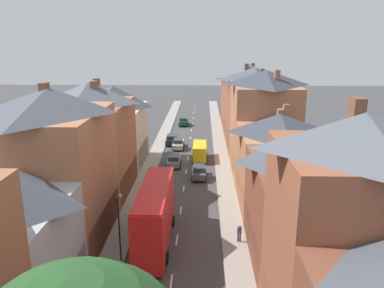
{
  "coord_description": "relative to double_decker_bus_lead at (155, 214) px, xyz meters",
  "views": [
    {
      "loc": [
        2.24,
        -17.84,
        17.24
      ],
      "look_at": [
        0.7,
        33.98,
        2.78
      ],
      "focal_mm": 35.0,
      "sensor_mm": 36.0,
      "label": 1
    }
  ],
  "objects": [
    {
      "name": "pavement_left",
      "position": [
        -3.29,
        26.63,
        -2.75
      ],
      "size": [
        2.2,
        104.0,
        0.14
      ],
      "primitive_type": "cube",
      "color": "gray",
      "rests_on": "ground"
    },
    {
      "name": "car_parked_right_a",
      "position": [
        0.01,
        29.88,
        -1.98
      ],
      "size": [
        1.9,
        4.54,
        1.65
      ],
      "color": "#B7BABF",
      "rests_on": "ground"
    },
    {
      "name": "car_mid_black",
      "position": [
        0.01,
        20.89,
        -2.0
      ],
      "size": [
        1.9,
        3.98,
        1.62
      ],
      "color": "gray",
      "rests_on": "ground"
    },
    {
      "name": "terrace_row_left",
      "position": [
        -8.38,
        0.99,
        3.54
      ],
      "size": [
        8.0,
        50.76,
        14.34
      ],
      "color": "#A36042",
      "rests_on": "ground"
    },
    {
      "name": "pedestrian_mid_left",
      "position": [
        7.32,
        0.27,
        -1.78
      ],
      "size": [
        0.36,
        0.22,
        1.61
      ],
      "color": "#23232D",
      "rests_on": "pavement_right"
    },
    {
      "name": "car_near_silver",
      "position": [
        0.01,
        47.06,
        -1.96
      ],
      "size": [
        1.9,
        4.05,
        1.7
      ],
      "color": "#144728",
      "rests_on": "ground"
    },
    {
      "name": "pedestrian_mid_right",
      "position": [
        -2.67,
        6.65,
        -1.78
      ],
      "size": [
        0.36,
        0.22,
        1.61
      ],
      "color": "#3D4256",
      "rests_on": "pavement_left"
    },
    {
      "name": "delivery_van",
      "position": [
        3.61,
        23.98,
        -1.48
      ],
      "size": [
        2.2,
        5.2,
        2.41
      ],
      "color": "yellow",
      "rests_on": "ground"
    },
    {
      "name": "street_lamp",
      "position": [
        -2.44,
        -2.81,
        0.43
      ],
      "size": [
        0.2,
        1.12,
        5.5
      ],
      "color": "black",
      "rests_on": "ground"
    },
    {
      "name": "car_near_blue",
      "position": [
        3.61,
        16.25,
        -1.97
      ],
      "size": [
        1.9,
        4.08,
        1.69
      ],
      "color": "#4C515B",
      "rests_on": "ground"
    },
    {
      "name": "pavement_right",
      "position": [
        6.91,
        26.63,
        -2.75
      ],
      "size": [
        2.2,
        104.0,
        0.14
      ],
      "primitive_type": "cube",
      "color": "gray",
      "rests_on": "ground"
    },
    {
      "name": "double_decker_bus_lead",
      "position": [
        0.0,
        0.0,
        0.0
      ],
      "size": [
        2.74,
        10.8,
        5.3
      ],
      "color": "red",
      "rests_on": "ground"
    },
    {
      "name": "car_parked_left_a",
      "position": [
        -1.29,
        32.41,
        -1.98
      ],
      "size": [
        1.9,
        4.38,
        1.67
      ],
      "color": "black",
      "rests_on": "ground"
    },
    {
      "name": "terrace_row_right",
      "position": [
        11.99,
        15.66,
        3.24
      ],
      "size": [
        8.0,
        78.56,
        14.45
      ],
      "color": "brown",
      "rests_on": "ground"
    },
    {
      "name": "centre_line_dashes",
      "position": [
        1.81,
        24.63,
        -2.81
      ],
      "size": [
        0.14,
        97.8,
        0.01
      ],
      "color": "silver",
      "rests_on": "ground"
    }
  ]
}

